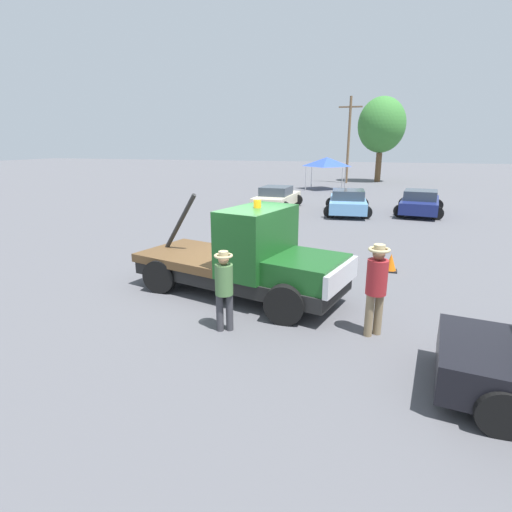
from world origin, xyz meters
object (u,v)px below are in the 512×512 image
Objects in this scene: tow_truck at (249,260)px; person_at_hood at (224,285)px; utility_pole at (349,138)px; person_near_truck at (376,283)px; parked_car_skyblue at (348,202)px; parked_car_cream at (277,198)px; traffic_cone at (391,263)px; canopy_tent_blue at (327,162)px; parked_car_navy at (420,202)px; tree_left at (382,125)px.

tow_truck is 3.43× the size of person_at_hood.
person_near_truck is at bearing -84.47° from utility_pole.
parked_car_cream is at bearing 77.11° from parked_car_skyblue.
parked_car_skyblue is 8.51× the size of traffic_cone.
tow_truck reaches higher than traffic_cone.
person_near_truck is 0.41× the size of parked_car_skyblue.
canopy_tent_blue reaches higher than person_at_hood.
person_at_hood is (0.13, -2.01, 0.05)m from tow_truck.
canopy_tent_blue is (-4.42, 26.83, 1.17)m from person_near_truck.
traffic_cone is at bearing -173.62° from parked_car_skyblue.
person_near_truck is at bearing 179.18° from parked_car_navy.
parked_car_cream and parked_car_navy have the same top height.
parked_car_navy is (5.22, 14.43, -0.31)m from tow_truck.
parked_car_cream is 0.58× the size of tree_left.
person_near_truck is 3.46× the size of traffic_cone.
tree_left is 31.42m from traffic_cone.
parked_car_skyblue is 21.29m from tree_left.
parked_car_cream is at bearing 165.03° from person_at_hood.
utility_pole is at bearing 97.24° from traffic_cone.
parked_car_skyblue is 0.57× the size of tree_left.
parked_car_cream is 0.59× the size of utility_pole.
person_near_truck is 0.24× the size of utility_pole.
utility_pole reaches higher than person_at_hood.
tree_left reaches higher than tow_truck.
canopy_tent_blue reaches higher than parked_car_navy.
traffic_cone is (6.29, -10.85, -0.39)m from parked_car_cream.
person_at_hood reaches higher than parked_car_cream.
parked_car_navy is at bearing 84.68° from tow_truck.
person_near_truck is 16.46m from parked_car_cream.
person_at_hood is 3.11× the size of traffic_cone.
tree_left is (-2.42, 19.73, 4.87)m from parked_car_navy.
person_at_hood is at bearing 170.08° from parked_car_skyblue.
parked_car_cream is 21.43m from tree_left.
tow_truck is at bearing 158.36° from person_at_hood.
traffic_cone is at bearing 56.86° from tow_truck.
tree_left reaches higher than utility_pole.
tow_truck is 1.25× the size of parked_car_navy.
canopy_tent_blue is at bearing 37.60° from parked_car_navy.
person_at_hood is 15.56m from parked_car_skyblue.
tree_left is at bearing -38.44° from person_near_truck.
person_near_truck is 3.03m from person_at_hood.
utility_pole is at bearing -33.36° from person_near_truck.
tow_truck is at bearing -94.69° from tree_left.
tree_left is 14.97× the size of traffic_cone.
canopy_tent_blue is at bearing 107.58° from tow_truck.
traffic_cone is (4.86, -22.30, -2.03)m from canopy_tent_blue.
tow_truck is 1.25× the size of parked_car_skyblue.
parked_car_skyblue is at bearing -77.10° from canopy_tent_blue.
tree_left is (4.15, 8.67, 3.23)m from canopy_tent_blue.
parked_car_skyblue is (-1.67, 14.81, -0.47)m from person_near_truck.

